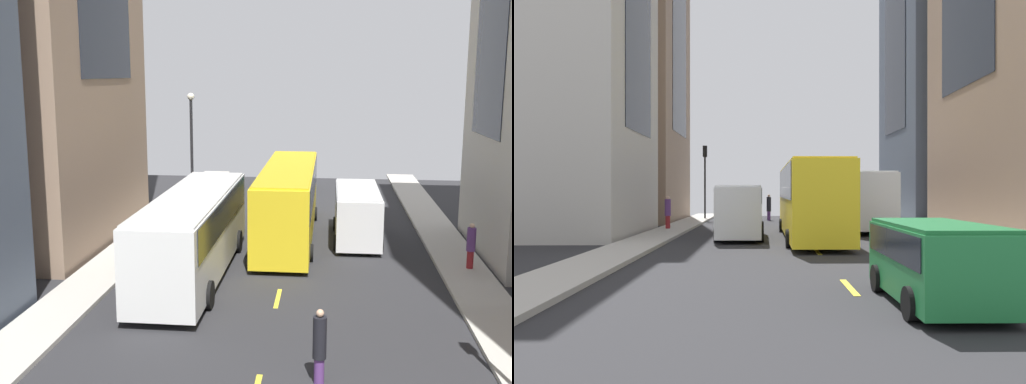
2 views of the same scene
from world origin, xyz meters
The scene contains 15 objects.
ground_plane centered at (0.00, 0.00, 0.00)m, with size 40.71×40.71×0.00m, color #28282B.
sidewalk_west centered at (-7.34, 0.00, 0.07)m, with size 2.04×44.00×0.15m, color #B2ADA3.
sidewalk_east centered at (7.34, 0.00, 0.07)m, with size 2.04×44.00×0.15m, color #B2ADA3.
lane_stripe_2 centered at (0.00, -7.00, 0.01)m, with size 0.16×2.00×0.01m, color yellow.
lane_stripe_3 centered at (0.00, 0.00, 0.01)m, with size 0.16×2.00×0.01m, color yellow.
lane_stripe_4 centered at (0.00, 7.00, 0.01)m, with size 0.16×2.00×0.01m, color yellow.
lane_stripe_5 centered at (0.00, 14.00, 0.01)m, with size 0.16×2.00×0.01m, color yellow.
lane_stripe_6 centered at (0.00, 21.00, 0.01)m, with size 0.16×2.00×0.01m, color yellow.
city_bus_white centered at (-3.57, -4.65, 2.01)m, with size 2.80×11.66×3.35m.
streetcar_yellow centered at (-0.20, 1.80, 2.12)m, with size 2.70×12.63×3.59m.
delivery_van_white centered at (3.16, 1.62, 1.52)m, with size 2.25×6.07×2.58m.
car_green_0 centered at (-1.44, 15.79, 0.98)m, with size 1.99×4.12×1.66m.
pedestrian_walking_far centered at (1.60, -13.30, 1.08)m, with size 0.36×0.36×2.06m.
pedestrian_waiting_curb centered at (7.60, -2.89, 1.15)m, with size 0.36×0.36×1.90m.
streetlamp_near centered at (-6.82, 10.00, 4.29)m, with size 0.44×0.44×6.71m.
Camera 1 is at (1.74, -29.00, 8.06)m, focal length 44.76 mm.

